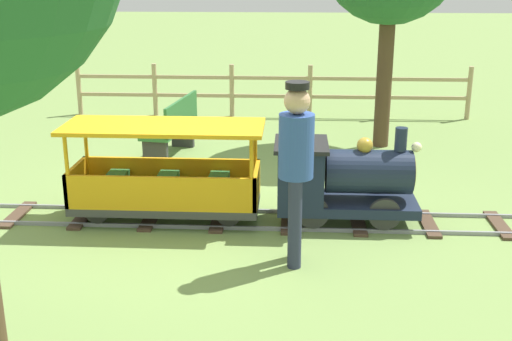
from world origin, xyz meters
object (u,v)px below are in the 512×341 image
park_bench (173,128)px  passenger_car (166,181)px  locomotive (339,178)px  conductor_person (296,160)px

park_bench → passenger_car: bearing=8.4°
park_bench → locomotive: bearing=43.1°
locomotive → passenger_car: locomotive is taller
locomotive → passenger_car: bearing=-90.0°
conductor_person → park_bench: bearing=-152.6°
locomotive → conductor_person: 1.15m
locomotive → conductor_person: size_ratio=0.89×
passenger_car → park_bench: size_ratio=1.49×
passenger_car → conductor_person: size_ratio=1.23×
locomotive → park_bench: locomotive is taller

